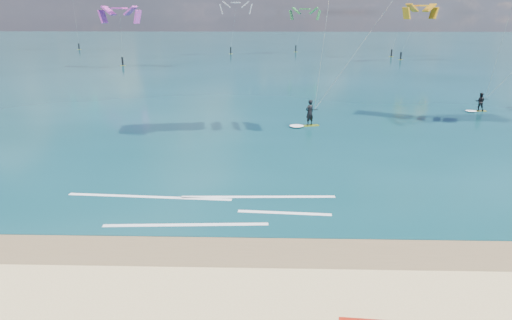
{
  "coord_description": "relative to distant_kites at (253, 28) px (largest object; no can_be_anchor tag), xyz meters",
  "views": [
    {
      "loc": [
        1.34,
        -12.03,
        8.42
      ],
      "look_at": [
        0.78,
        8.0,
        1.92
      ],
      "focal_mm": 32.0,
      "sensor_mm": 36.0,
      "label": 1
    }
  ],
  "objects": [
    {
      "name": "sea",
      "position": [
        1.87,
        24.28,
        -5.56
      ],
      "size": [
        320.0,
        200.0,
        0.04
      ],
      "primitive_type": "cube",
      "color": "#0A373B",
      "rests_on": "ground"
    },
    {
      "name": "wet_sand_strip",
      "position": [
        1.87,
        -76.72,
        -5.58
      ],
      "size": [
        320.0,
        2.4,
        0.01
      ],
      "primitive_type": "cube",
      "color": "brown",
      "rests_on": "ground"
    },
    {
      "name": "shoreline_foam",
      "position": [
        0.6,
        -72.76,
        -5.53
      ],
      "size": [
        12.85,
        3.66,
        0.01
      ],
      "color": "white",
      "rests_on": "ground"
    },
    {
      "name": "ground",
      "position": [
        1.87,
        -39.72,
        -5.58
      ],
      "size": [
        320.0,
        320.0,
        0.0
      ],
      "primitive_type": "plane",
      "color": "tan",
      "rests_on": "ground"
    },
    {
      "name": "distant_kites",
      "position": [
        0.0,
        0.0,
        0.0
      ],
      "size": [
        75.65,
        36.62,
        13.66
      ],
      "color": "orange",
      "rests_on": "ground"
    }
  ]
}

